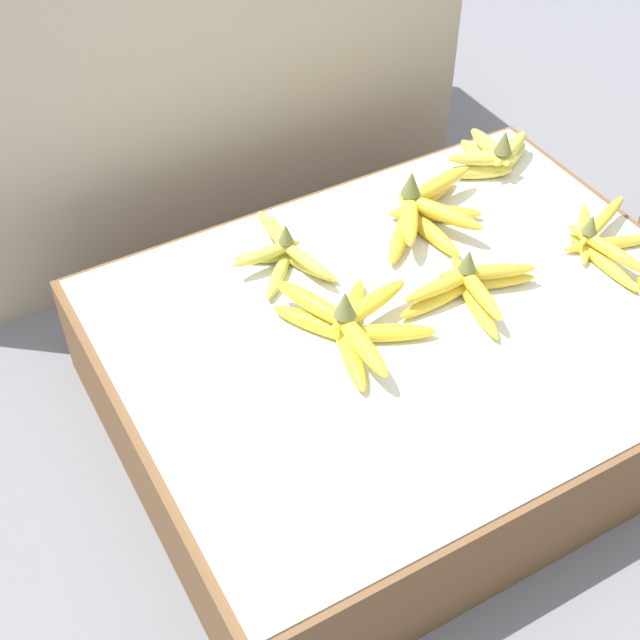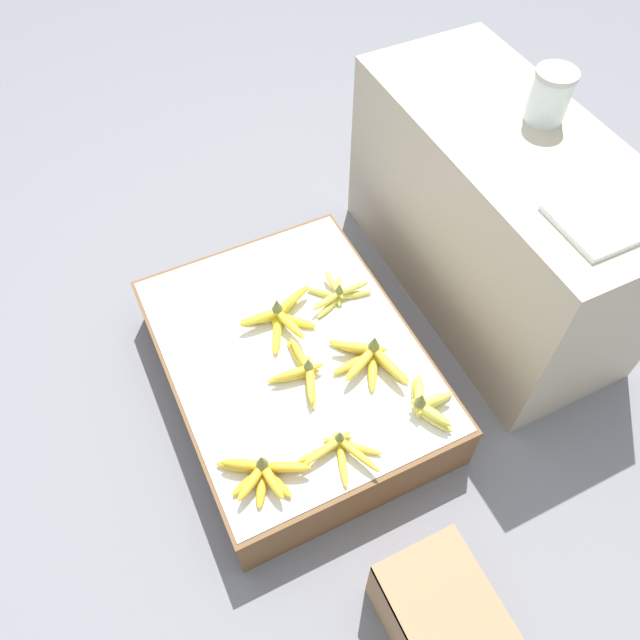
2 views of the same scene
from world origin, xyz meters
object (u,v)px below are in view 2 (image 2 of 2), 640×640
Objects in this scene: wooden_crate at (438,615)px; banana_bunch_front_right at (263,474)px; banana_bunch_back_midleft at (337,294)px; banana_bunch_back_midright at (369,359)px; foam_tray_white at (599,220)px; banana_bunch_middle_midright at (302,371)px; banana_bunch_middle_right at (340,450)px; glass_jar at (550,95)px; banana_bunch_back_right at (427,404)px; banana_bunch_middle_midleft at (280,316)px.

banana_bunch_front_right is at bearing -151.76° from wooden_crate.
banana_bunch_back_midright reaches higher than banana_bunch_back_midleft.
banana_bunch_back_midright is 0.73m from foam_tray_white.
banana_bunch_front_right is 0.94× the size of banana_bunch_middle_midright.
glass_jar is at bearing 118.93° from banana_bunch_middle_right.
banana_bunch_back_midleft is at bearing 168.56° from wooden_crate.
banana_bunch_middle_midright is 1.15× the size of banana_bunch_back_midleft.
banana_bunch_middle_right is at bearing -2.33° from banana_bunch_middle_midright.
wooden_crate is 0.55m from banana_bunch_back_right.
banana_bunch_back_midright is (0.27, -0.03, 0.01)m from banana_bunch_back_midleft.
banana_bunch_middle_right is at bearing 82.85° from banana_bunch_front_right.
banana_bunch_middle_right is 1.17m from glass_jar.
banana_bunch_back_midright is at bearing 166.54° from wooden_crate.
banana_bunch_back_midright reaches higher than banana_bunch_middle_midleft.
wooden_crate is at bearing 2.68° from banana_bunch_middle_midright.
banana_bunch_back_midright reaches higher than banana_bunch_middle_midright.
foam_tray_white is at bearing 53.27° from banana_bunch_back_midleft.
glass_jar is (-0.49, 0.63, 0.52)m from banana_bunch_back_right.
banana_bunch_back_midleft is 1.44× the size of glass_jar.
glass_jar is at bearing 112.88° from banana_bunch_front_right.
glass_jar reaches higher than banana_bunch_back_right.
wooden_crate is 0.57m from banana_bunch_front_right.
banana_bunch_front_right is 1.33m from glass_jar.
banana_bunch_back_midleft reaches higher than wooden_crate.
banana_bunch_front_right is 1.05× the size of banana_bunch_middle_right.
wooden_crate is at bearing 0.77° from banana_bunch_middle_midleft.
banana_bunch_middle_midleft is 0.49m from banana_bunch_middle_right.
foam_tray_white is (-0.10, 0.77, 0.46)m from banana_bunch_middle_right.
wooden_crate is 1.21× the size of banana_bunch_middle_midright.
foam_tray_white is at bearing -18.92° from glass_jar.
foam_tray_white is at bearing 127.53° from wooden_crate.
glass_jar reaches higher than banana_bunch_middle_right.
glass_jar is (-0.48, 1.13, 0.52)m from banana_bunch_front_right.
wooden_crate is at bearing -52.47° from foam_tray_white.
wooden_crate is 1.99× the size of glass_jar.
banana_bunch_middle_right is at bearing -174.39° from wooden_crate.
banana_bunch_back_right reaches higher than banana_bunch_middle_right.
foam_tray_white reaches higher than banana_bunch_back_midright.
banana_bunch_front_right reaches higher than banana_bunch_middle_right.
banana_bunch_back_midleft is at bearing 154.16° from banana_bunch_middle_right.
foam_tray_white reaches higher than banana_bunch_back_right.
banana_bunch_back_midleft is (-0.22, 0.23, -0.00)m from banana_bunch_middle_midright.
wooden_crate is 1.39× the size of banana_bunch_back_midleft.
banana_bunch_front_right is at bearing -65.31° from banana_bunch_back_midright.
banana_bunch_middle_midleft is 1.20× the size of banana_bunch_back_midleft.
banana_bunch_middle_midright is 1.19× the size of foam_tray_white.
banana_bunch_front_right is 0.33m from banana_bunch_middle_midright.
banana_bunch_front_right is 0.91× the size of banana_bunch_back_midright.
banana_bunch_middle_right is at bearing -43.14° from banana_bunch_back_midright.
banana_bunch_middle_midright is at bearing -103.06° from foam_tray_white.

